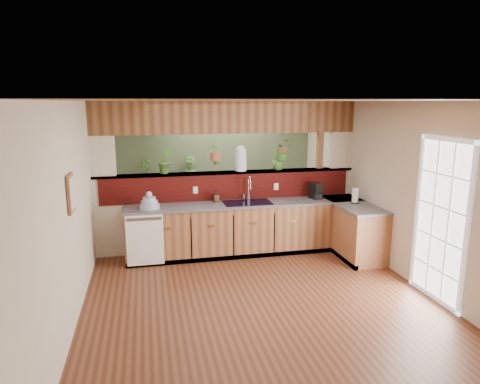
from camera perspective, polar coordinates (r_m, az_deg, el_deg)
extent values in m
cube|color=#542B1A|center=(6.62, 0.80, -11.05)|extent=(4.60, 7.00, 0.01)
cube|color=brown|center=(6.10, 0.87, 12.07)|extent=(4.60, 7.00, 0.01)
cube|color=beige|center=(9.62, -3.99, 4.22)|extent=(4.60, 0.02, 2.60)
cube|color=beige|center=(3.09, 16.38, -13.12)|extent=(4.60, 0.02, 2.60)
cube|color=beige|center=(6.14, -20.56, -0.93)|extent=(0.02, 7.00, 2.60)
cube|color=beige|center=(7.11, 19.17, 0.85)|extent=(0.02, 7.00, 2.60)
cube|color=beige|center=(7.66, -1.51, -2.52)|extent=(4.60, 0.15, 1.35)
cube|color=#3B0907|center=(7.48, -1.40, 0.66)|extent=(4.40, 0.02, 0.45)
cube|color=brown|center=(7.52, -1.54, 2.62)|extent=(4.60, 0.21, 0.04)
cube|color=brown|center=(7.42, -1.58, 9.91)|extent=(4.60, 0.15, 0.55)
cube|color=beige|center=(7.37, -17.85, 4.46)|extent=(0.40, 0.15, 0.70)
cube|color=beige|center=(8.13, 13.20, 5.36)|extent=(0.40, 0.15, 0.70)
cube|color=brown|center=(8.02, 10.48, 2.51)|extent=(0.10, 0.10, 2.60)
cube|color=brown|center=(7.52, -1.54, 2.62)|extent=(4.60, 0.21, 0.04)
cube|color=brown|center=(7.42, -1.58, 9.91)|extent=(4.60, 0.15, 0.55)
cube|color=#4E6242|center=(9.60, -3.97, 4.20)|extent=(4.55, 0.02, 2.55)
cube|color=brown|center=(7.42, 0.96, -4.95)|extent=(4.10, 0.60, 0.86)
cube|color=#525257|center=(7.31, 0.97, -1.57)|extent=(4.14, 0.64, 0.04)
cube|color=brown|center=(7.63, 14.69, -4.89)|extent=(0.60, 1.48, 0.86)
cube|color=#525257|center=(7.51, 14.87, -1.60)|extent=(0.64, 1.52, 0.04)
cube|color=brown|center=(8.00, 13.27, -4.03)|extent=(0.60, 0.60, 0.86)
cube|color=#525257|center=(7.89, 13.43, -0.89)|extent=(0.64, 0.64, 0.04)
cube|color=black|center=(7.30, 1.45, -8.48)|extent=(4.10, 0.06, 0.08)
cube|color=black|center=(7.63, 12.71, -7.87)|extent=(0.06, 1.48, 0.08)
cube|color=white|center=(6.93, -12.55, -6.30)|extent=(0.58, 0.02, 0.82)
cube|color=#B7B7B2|center=(6.82, -12.68, -3.54)|extent=(0.54, 0.01, 0.05)
cube|color=black|center=(7.31, 0.97, -1.53)|extent=(0.82, 0.50, 0.03)
cube|color=black|center=(7.29, -0.49, -2.26)|extent=(0.34, 0.40, 0.16)
cube|color=black|center=(7.37, 2.41, -2.10)|extent=(0.34, 0.40, 0.16)
cube|color=white|center=(6.11, 25.11, -3.77)|extent=(0.06, 1.02, 2.16)
cube|color=brown|center=(5.31, -21.63, -0.16)|extent=(0.03, 0.35, 0.45)
cube|color=silver|center=(5.31, -21.47, -0.16)|extent=(0.01, 0.27, 0.37)
cylinder|color=#B7B7B2|center=(7.50, 1.13, -0.71)|extent=(0.06, 0.06, 0.09)
cylinder|color=#B7B7B2|center=(7.46, 1.13, 0.53)|extent=(0.02, 0.02, 0.26)
torus|color=#B7B7B2|center=(7.38, 1.25, 1.41)|extent=(0.19, 0.04, 0.19)
cylinder|color=#B7B7B2|center=(7.31, 1.40, 0.80)|extent=(0.02, 0.02, 0.11)
cylinder|color=#B7B7B2|center=(7.47, 0.51, -0.60)|extent=(0.03, 0.03, 0.09)
cylinder|color=#9AA5C7|center=(7.04, -11.96, -1.89)|extent=(0.32, 0.32, 0.07)
cylinder|color=#9AA5C7|center=(7.02, -11.99, -1.37)|extent=(0.26, 0.26, 0.06)
cylinder|color=#9AA5C7|center=(7.01, -12.01, -0.89)|extent=(0.20, 0.20, 0.06)
sphere|color=#9AA5C7|center=(6.99, -12.03, -0.32)|extent=(0.10, 0.10, 0.10)
imported|color=#352013|center=(7.33, -3.24, -0.59)|extent=(0.11, 0.11, 0.20)
cube|color=black|center=(7.70, 10.05, 0.19)|extent=(0.15, 0.25, 0.29)
cube|color=black|center=(7.64, 10.27, -0.64)|extent=(0.13, 0.10, 0.10)
cylinder|color=silver|center=(7.66, 10.20, -0.32)|extent=(0.08, 0.08, 0.08)
cylinder|color=black|center=(7.52, 15.06, -1.37)|extent=(0.13, 0.13, 0.02)
cylinder|color=#B7B7B2|center=(7.49, 15.12, -0.41)|extent=(0.02, 0.02, 0.28)
cylinder|color=white|center=(7.49, 15.12, -0.41)|extent=(0.11, 0.11, 0.24)
cylinder|color=silver|center=(7.53, 0.12, 4.07)|extent=(0.20, 0.20, 0.33)
sphere|color=silver|center=(7.51, 0.12, 5.50)|extent=(0.18, 0.18, 0.18)
imported|color=#366422|center=(7.35, -9.91, 4.23)|extent=(0.27, 0.22, 0.46)
imported|color=#366422|center=(7.71, 5.11, 4.44)|extent=(0.25, 0.25, 0.40)
cylinder|color=brown|center=(7.41, -3.34, 6.49)|extent=(0.01, 0.01, 0.33)
cylinder|color=brown|center=(7.44, -3.32, 4.77)|extent=(0.17, 0.17, 0.14)
imported|color=#366422|center=(7.41, -3.34, 6.46)|extent=(0.22, 0.19, 0.36)
cylinder|color=brown|center=(7.70, 5.76, 6.82)|extent=(0.01, 0.01, 0.28)
cylinder|color=brown|center=(7.72, 5.73, 5.32)|extent=(0.18, 0.18, 0.15)
imported|color=#366422|center=(7.70, 5.76, 7.02)|extent=(0.39, 0.35, 0.38)
cube|color=black|center=(9.43, -9.05, -1.00)|extent=(1.40, 0.90, 0.91)
imported|color=#366422|center=(9.29, -12.39, 2.96)|extent=(0.28, 0.24, 0.45)
imported|color=#366422|center=(9.33, -6.64, 3.31)|extent=(0.35, 0.35, 0.49)
imported|color=#366422|center=(9.13, -0.63, -2.22)|extent=(0.81, 0.77, 0.71)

